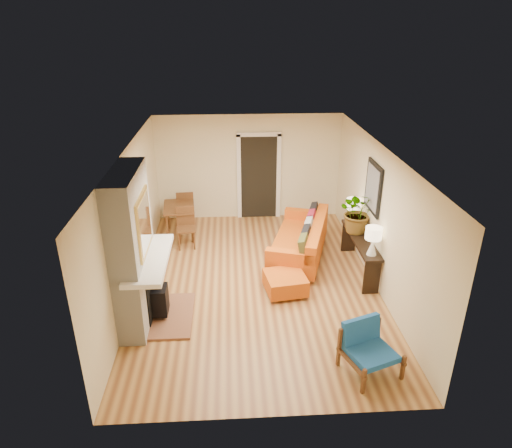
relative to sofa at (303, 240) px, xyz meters
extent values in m
plane|color=tan|center=(-1.04, -0.98, -0.39)|extent=(6.50, 6.50, 0.00)
plane|color=white|center=(-1.04, -0.98, 2.21)|extent=(6.50, 6.50, 0.00)
plane|color=beige|center=(-1.04, 2.27, 0.91)|extent=(4.50, 0.00, 4.50)
plane|color=beige|center=(-1.04, -4.23, 0.91)|extent=(4.50, 0.00, 4.50)
plane|color=beige|center=(-3.29, -0.98, 0.91)|extent=(0.00, 6.50, 6.50)
plane|color=beige|center=(1.21, -0.98, 0.91)|extent=(0.00, 6.50, 6.50)
cube|color=black|center=(-0.79, 2.24, 0.66)|extent=(0.88, 0.06, 2.10)
cube|color=white|center=(-1.28, 2.23, 0.66)|extent=(0.10, 0.08, 2.18)
cube|color=white|center=(-0.30, 2.23, 0.66)|extent=(0.10, 0.08, 2.18)
cube|color=white|center=(-0.79, 2.23, 1.74)|extent=(1.08, 0.08, 0.10)
cube|color=black|center=(1.18, -0.58, 1.36)|extent=(0.04, 0.85, 0.95)
cube|color=slate|center=(1.16, -0.58, 1.36)|extent=(0.01, 0.70, 0.80)
cube|color=black|center=(-3.25, -0.63, 1.03)|extent=(0.06, 0.95, 0.02)
cube|color=black|center=(-3.25, -0.63, 1.33)|extent=(0.06, 0.95, 0.02)
cube|color=white|center=(-3.08, -1.98, 1.47)|extent=(0.42, 1.50, 1.48)
cube|color=white|center=(-3.08, -1.98, 0.17)|extent=(0.42, 1.50, 1.12)
cube|color=white|center=(-2.83, -1.98, 0.73)|extent=(0.60, 1.68, 0.08)
cube|color=black|center=(-2.86, -1.98, 0.06)|extent=(0.03, 0.72, 0.78)
cube|color=brown|center=(-2.57, -1.98, -0.37)|extent=(0.75, 1.30, 0.04)
cube|color=black|center=(-2.75, -1.98, -0.05)|extent=(0.30, 0.36, 0.48)
cylinder|color=black|center=(-2.75, -1.98, 0.39)|extent=(0.10, 0.10, 0.40)
cube|color=gold|center=(-2.85, -1.98, 1.36)|extent=(0.04, 0.95, 0.95)
cube|color=silver|center=(-2.83, -1.98, 1.36)|extent=(0.01, 0.82, 0.82)
cylinder|color=silver|center=(-0.74, -0.82, -0.34)|extent=(0.05, 0.05, 0.11)
cylinder|color=silver|center=(-0.02, -1.04, -0.34)|extent=(0.05, 0.05, 0.11)
cylinder|color=silver|center=(-0.15, 1.10, -0.34)|extent=(0.05, 0.05, 0.11)
cylinder|color=silver|center=(0.57, 0.88, -0.34)|extent=(0.05, 0.05, 0.11)
cube|color=#E95915|center=(-0.08, 0.03, -0.12)|extent=(1.60, 2.45, 0.32)
cube|color=#E95915|center=(0.28, -0.08, 0.23)|extent=(0.87, 2.23, 0.38)
cube|color=#E95915|center=(-0.39, -0.96, 0.15)|extent=(0.98, 0.47, 0.22)
cube|color=#E95915|center=(0.22, 1.02, 0.15)|extent=(0.98, 0.47, 0.22)
cube|color=#4B4D21|center=(-0.12, -0.86, 0.28)|extent=(0.33, 0.48, 0.45)
cube|color=black|center=(0.01, -0.45, 0.28)|extent=(0.33, 0.48, 0.45)
cube|color=#A8A9A4|center=(0.13, -0.04, 0.28)|extent=(0.33, 0.48, 0.45)
cube|color=maroon|center=(0.24, 0.32, 0.28)|extent=(0.33, 0.48, 0.45)
cube|color=black|center=(0.37, 0.73, 0.28)|extent=(0.33, 0.48, 0.45)
cylinder|color=silver|center=(-0.77, -1.68, -0.36)|extent=(0.04, 0.04, 0.06)
cylinder|color=silver|center=(-0.20, -1.59, -0.36)|extent=(0.04, 0.04, 0.06)
cylinder|color=silver|center=(-0.86, -1.10, -0.36)|extent=(0.04, 0.04, 0.06)
cylinder|color=silver|center=(-0.29, -1.01, -0.36)|extent=(0.04, 0.04, 0.06)
cube|color=#E95915|center=(-0.53, -1.35, -0.18)|extent=(0.81, 0.81, 0.30)
cube|color=brown|center=(0.12, -3.61, -0.12)|extent=(0.28, 0.66, 0.05)
cube|color=brown|center=(0.22, -3.90, -0.19)|extent=(0.06, 0.06, 0.40)
cube|color=brown|center=(0.01, -3.33, -0.07)|extent=(0.06, 0.06, 0.64)
cube|color=brown|center=(0.74, -3.39, -0.12)|extent=(0.28, 0.66, 0.05)
cube|color=brown|center=(0.84, -3.67, -0.19)|extent=(0.06, 0.06, 0.40)
cube|color=brown|center=(0.63, -3.10, -0.07)|extent=(0.06, 0.06, 0.64)
cube|color=blue|center=(0.43, -3.50, -0.06)|extent=(0.77, 0.74, 0.09)
cube|color=blue|center=(0.33, -3.24, 0.16)|extent=(0.62, 0.35, 0.38)
cube|color=brown|center=(-2.69, 1.23, 0.32)|extent=(0.76, 1.02, 0.04)
cylinder|color=brown|center=(-2.92, 0.80, -0.04)|extent=(0.05, 0.05, 0.69)
cylinder|color=brown|center=(-2.38, 0.84, -0.04)|extent=(0.05, 0.05, 0.69)
cylinder|color=brown|center=(-2.99, 1.62, -0.04)|extent=(0.05, 0.05, 0.69)
cylinder|color=brown|center=(-2.46, 1.67, -0.04)|extent=(0.05, 0.05, 0.69)
cube|color=brown|center=(-2.49, 0.62, 0.04)|extent=(0.44, 0.44, 0.04)
cube|color=brown|center=(-2.50, 0.81, 0.28)|extent=(0.41, 0.07, 0.44)
cylinder|color=brown|center=(-2.64, 0.44, -0.18)|extent=(0.03, 0.03, 0.42)
cylinder|color=brown|center=(-2.31, 0.47, -0.18)|extent=(0.03, 0.03, 0.42)
cylinder|color=brown|center=(-2.67, 0.77, -0.18)|extent=(0.03, 0.03, 0.42)
cylinder|color=brown|center=(-2.34, 0.80, -0.18)|extent=(0.03, 0.03, 0.42)
cube|color=brown|center=(-2.60, 1.87, 0.04)|extent=(0.44, 0.44, 0.04)
cube|color=brown|center=(-2.58, 1.68, 0.28)|extent=(0.41, 0.07, 0.44)
cylinder|color=brown|center=(-2.75, 1.69, -0.18)|extent=(0.03, 0.03, 0.42)
cylinder|color=brown|center=(-2.42, 1.72, -0.18)|extent=(0.03, 0.03, 0.42)
cylinder|color=brown|center=(-2.78, 2.02, -0.18)|extent=(0.03, 0.03, 0.42)
cylinder|color=brown|center=(-2.45, 2.05, -0.18)|extent=(0.03, 0.03, 0.42)
cube|color=black|center=(1.03, -0.63, 0.31)|extent=(0.34, 1.85, 0.05)
cube|color=black|center=(1.03, -1.48, -0.05)|extent=(0.30, 0.04, 0.68)
cube|color=black|center=(1.03, 0.22, -0.05)|extent=(0.30, 0.04, 0.68)
cone|color=white|center=(1.03, -1.31, 0.48)|extent=(0.18, 0.18, 0.30)
cylinder|color=white|center=(1.03, -1.31, 0.66)|extent=(0.03, 0.03, 0.06)
cylinder|color=#FFEABF|center=(1.03, -1.31, 0.76)|extent=(0.30, 0.30, 0.22)
cone|color=white|center=(1.03, 0.09, 0.48)|extent=(0.18, 0.18, 0.30)
cylinder|color=white|center=(1.03, 0.09, 0.66)|extent=(0.03, 0.03, 0.06)
cylinder|color=#FFEABF|center=(1.03, 0.09, 0.76)|extent=(0.30, 0.30, 0.22)
imported|color=#1E5919|center=(1.02, -0.34, 0.77)|extent=(0.79, 0.68, 0.87)
camera|label=1|loc=(-1.50, -8.50, 4.25)|focal=32.00mm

